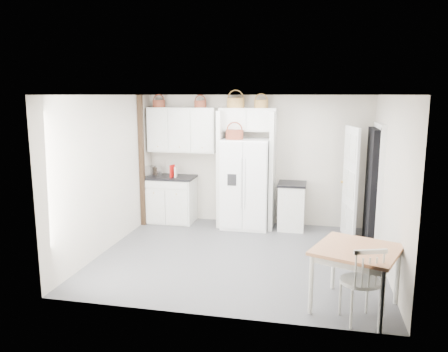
# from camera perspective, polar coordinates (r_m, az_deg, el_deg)

# --- Properties ---
(floor) EXTENTS (4.50, 4.50, 0.00)m
(floor) POSITION_cam_1_polar(r_m,az_deg,el_deg) (7.27, 1.94, -10.42)
(floor) COLOR #4F4F50
(floor) RESTS_ON ground
(ceiling) EXTENTS (4.50, 4.50, 0.00)m
(ceiling) POSITION_cam_1_polar(r_m,az_deg,el_deg) (6.79, 2.08, 10.54)
(ceiling) COLOR white
(ceiling) RESTS_ON wall_back
(wall_back) EXTENTS (4.50, 0.00, 4.50)m
(wall_back) POSITION_cam_1_polar(r_m,az_deg,el_deg) (8.86, 4.24, 2.09)
(wall_back) COLOR #B5AEA2
(wall_back) RESTS_ON floor
(wall_left) EXTENTS (0.00, 4.00, 4.00)m
(wall_left) POSITION_cam_1_polar(r_m,az_deg,el_deg) (7.62, -14.91, 0.37)
(wall_left) COLOR #B5AEA2
(wall_left) RESTS_ON floor
(wall_right) EXTENTS (0.00, 4.00, 4.00)m
(wall_right) POSITION_cam_1_polar(r_m,az_deg,el_deg) (6.90, 20.75, -1.01)
(wall_right) COLOR #B5AEA2
(wall_right) RESTS_ON floor
(refrigerator) EXTENTS (0.91, 0.73, 1.76)m
(refrigerator) POSITION_cam_1_polar(r_m,az_deg,el_deg) (8.60, 2.89, -0.99)
(refrigerator) COLOR white
(refrigerator) RESTS_ON floor
(base_cab_left) EXTENTS (0.99, 0.62, 0.91)m
(base_cab_left) POSITION_cam_1_polar(r_m,az_deg,el_deg) (9.13, -6.99, -3.10)
(base_cab_left) COLOR beige
(base_cab_left) RESTS_ON floor
(base_cab_right) EXTENTS (0.50, 0.60, 0.88)m
(base_cab_right) POSITION_cam_1_polar(r_m,az_deg,el_deg) (8.67, 8.82, -4.00)
(base_cab_right) COLOR beige
(base_cab_right) RESTS_ON floor
(dining_table) EXTENTS (1.21, 1.21, 0.78)m
(dining_table) POSITION_cam_1_polar(r_m,az_deg,el_deg) (5.71, 16.77, -12.69)
(dining_table) COLOR #AC6634
(dining_table) RESTS_ON floor
(windsor_chair) EXTENTS (0.59, 0.57, 0.98)m
(windsor_chair) POSITION_cam_1_polar(r_m,az_deg,el_deg) (5.40, 17.43, -12.98)
(windsor_chair) COLOR beige
(windsor_chair) RESTS_ON floor
(counter_left) EXTENTS (1.03, 0.67, 0.04)m
(counter_left) POSITION_cam_1_polar(r_m,az_deg,el_deg) (9.03, -7.06, -0.15)
(counter_left) COLOR black
(counter_left) RESTS_ON base_cab_left
(counter_right) EXTENTS (0.54, 0.64, 0.04)m
(counter_right) POSITION_cam_1_polar(r_m,az_deg,el_deg) (8.57, 8.90, -1.03)
(counter_right) COLOR black
(counter_right) RESTS_ON base_cab_right
(toaster) EXTENTS (0.33, 0.23, 0.20)m
(toaster) POSITION_cam_1_polar(r_m,az_deg,el_deg) (9.08, -9.20, 0.64)
(toaster) COLOR silver
(toaster) RESTS_ON counter_left
(cookbook_red) EXTENTS (0.06, 0.17, 0.25)m
(cookbook_red) POSITION_cam_1_polar(r_m,az_deg,el_deg) (8.90, -6.76, 0.65)
(cookbook_red) COLOR #A90D0A
(cookbook_red) RESTS_ON counter_left
(cookbook_cream) EXTENTS (0.05, 0.14, 0.21)m
(cookbook_cream) POSITION_cam_1_polar(r_m,az_deg,el_deg) (8.88, -6.33, 0.52)
(cookbook_cream) COLOR beige
(cookbook_cream) RESTS_ON counter_left
(basket_upper_a) EXTENTS (0.26, 0.26, 0.15)m
(basket_upper_a) POSITION_cam_1_polar(r_m,az_deg,el_deg) (9.08, -8.50, 9.32)
(basket_upper_a) COLOR maroon
(basket_upper_a) RESTS_ON upper_cabinet
(basket_upper_c) EXTENTS (0.24, 0.24, 0.14)m
(basket_upper_c) POSITION_cam_1_polar(r_m,az_deg,el_deg) (8.82, -3.12, 9.37)
(basket_upper_c) COLOR maroon
(basket_upper_c) RESTS_ON upper_cabinet
(basket_bridge_a) EXTENTS (0.35, 0.35, 0.19)m
(basket_bridge_a) POSITION_cam_1_polar(r_m,az_deg,el_deg) (8.66, 1.53, 9.54)
(basket_bridge_a) COLOR olive
(basket_bridge_a) RESTS_ON bridge_cabinet
(basket_bridge_b) EXTENTS (0.27, 0.27, 0.15)m
(basket_bridge_b) POSITION_cam_1_polar(r_m,az_deg,el_deg) (8.58, 4.88, 9.36)
(basket_bridge_b) COLOR olive
(basket_bridge_b) RESTS_ON bridge_cabinet
(basket_fridge_a) EXTENTS (0.34, 0.34, 0.18)m
(basket_fridge_a) POSITION_cam_1_polar(r_m,az_deg,el_deg) (8.40, 1.38, 5.43)
(basket_fridge_a) COLOR maroon
(basket_fridge_a) RESTS_ON refrigerator
(upper_cabinet) EXTENTS (1.40, 0.34, 0.90)m
(upper_cabinet) POSITION_cam_1_polar(r_m,az_deg,el_deg) (8.95, -5.47, 6.02)
(upper_cabinet) COLOR beige
(upper_cabinet) RESTS_ON wall_back
(bridge_cabinet) EXTENTS (1.12, 0.34, 0.45)m
(bridge_cabinet) POSITION_cam_1_polar(r_m,az_deg,el_deg) (8.63, 3.16, 7.38)
(bridge_cabinet) COLOR beige
(bridge_cabinet) RESTS_ON wall_back
(fridge_panel_left) EXTENTS (0.08, 0.60, 2.30)m
(fridge_panel_left) POSITION_cam_1_polar(r_m,az_deg,el_deg) (8.70, -0.35, 0.96)
(fridge_panel_left) COLOR beige
(fridge_panel_left) RESTS_ON floor
(fridge_panel_right) EXTENTS (0.08, 0.60, 2.30)m
(fridge_panel_right) POSITION_cam_1_polar(r_m,az_deg,el_deg) (8.55, 6.34, 0.72)
(fridge_panel_right) COLOR beige
(fridge_panel_right) RESTS_ON floor
(trim_post) EXTENTS (0.09, 0.09, 2.60)m
(trim_post) POSITION_cam_1_polar(r_m,az_deg,el_deg) (8.81, -10.69, 1.88)
(trim_post) COLOR black
(trim_post) RESTS_ON floor
(doorway_void) EXTENTS (0.18, 0.85, 2.05)m
(doorway_void) POSITION_cam_1_polar(r_m,az_deg,el_deg) (7.91, 18.90, -1.51)
(doorway_void) COLOR black
(doorway_void) RESTS_ON floor
(door_slab) EXTENTS (0.21, 0.79, 2.05)m
(door_slab) POSITION_cam_1_polar(r_m,az_deg,el_deg) (8.20, 16.13, -0.94)
(door_slab) COLOR white
(door_slab) RESTS_ON floor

